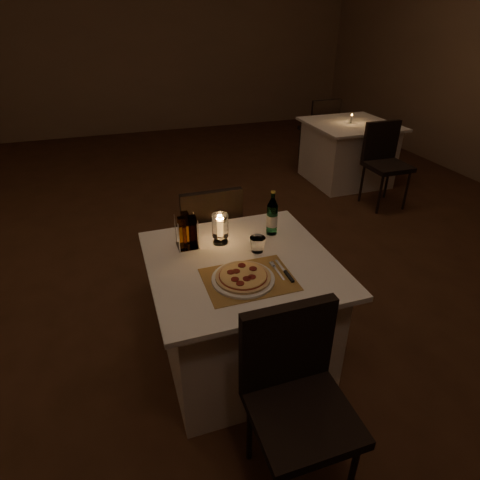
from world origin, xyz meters
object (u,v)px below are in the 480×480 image
object	(u,v)px
pizza	(243,276)
tumbler	(258,244)
chair_near	(295,386)
plate	(243,279)
main_table	(241,313)
hurricane_candle	(220,227)
chair_far	(209,232)
neighbor_table_right	(347,152)
water_bottle	(272,217)

from	to	relation	value
pizza	tumbler	xyz separation A→B (m)	(0.17, 0.25, 0.02)
chair_near	plate	distance (m)	0.57
main_table	hurricane_candle	bearing A→B (deg)	103.00
plate	pizza	bearing A→B (deg)	143.44
tumbler	hurricane_candle	world-z (taller)	hurricane_candle
main_table	pizza	distance (m)	0.44
chair_far	plate	world-z (taller)	chair_far
chair_far	neighbor_table_right	xyz separation A→B (m)	(2.24, 1.78, -0.18)
water_bottle	hurricane_candle	world-z (taller)	water_bottle
neighbor_table_right	main_table	bearing A→B (deg)	-131.98
tumbler	chair_near	bearing A→B (deg)	-98.69
chair_far	hurricane_candle	size ratio (longest dim) A/B	4.94
hurricane_candle	main_table	bearing A→B (deg)	-77.00
main_table	tumbler	xyz separation A→B (m)	(0.12, 0.07, 0.41)
chair_near	tumbler	distance (m)	0.82
tumbler	neighbor_table_right	world-z (taller)	tumbler
chair_near	chair_far	distance (m)	1.43
pizza	hurricane_candle	bearing A→B (deg)	90.28
chair_far	plate	distance (m)	0.92
plate	hurricane_candle	xyz separation A→B (m)	(-0.00, 0.41, 0.10)
pizza	plate	bearing A→B (deg)	-36.56
chair_near	chair_far	size ratio (longest dim) A/B	1.00
chair_far	pizza	distance (m)	0.92
hurricane_candle	neighbor_table_right	size ratio (longest dim) A/B	0.18
water_bottle	chair_near	bearing A→B (deg)	-106.14
water_bottle	chair_far	bearing A→B (deg)	119.73
chair_near	pizza	size ratio (longest dim) A/B	3.21
chair_far	tumbler	xyz separation A→B (m)	(0.12, -0.65, 0.24)
main_table	chair_near	bearing A→B (deg)	-90.00
chair_near	hurricane_candle	world-z (taller)	hurricane_candle
pizza	chair_near	bearing A→B (deg)	-84.64
pizza	neighbor_table_right	distance (m)	3.54
chair_near	chair_far	world-z (taller)	same
tumbler	hurricane_candle	size ratio (longest dim) A/B	0.49
main_table	neighbor_table_right	distance (m)	3.35
hurricane_candle	plate	bearing A→B (deg)	-89.70
tumbler	neighbor_table_right	distance (m)	3.25
pizza	main_table	bearing A→B (deg)	74.42
plate	water_bottle	bearing A→B (deg)	51.91
main_table	pizza	world-z (taller)	pizza
plate	main_table	bearing A→B (deg)	74.48
main_table	pizza	bearing A→B (deg)	-105.58
chair_near	neighbor_table_right	bearing A→B (deg)	55.03
chair_far	tumbler	world-z (taller)	chair_far
tumbler	water_bottle	distance (m)	0.24
chair_near	hurricane_candle	xyz separation A→B (m)	(-0.05, 0.94, 0.30)
chair_near	water_bottle	size ratio (longest dim) A/B	3.22
chair_far	main_table	bearing A→B (deg)	-90.00
main_table	hurricane_candle	size ratio (longest dim) A/B	5.49
water_bottle	neighbor_table_right	distance (m)	3.03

